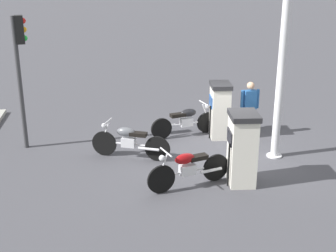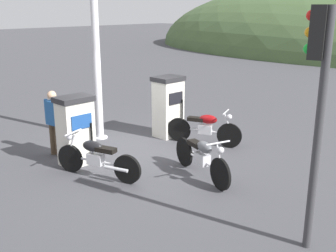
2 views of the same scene
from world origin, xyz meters
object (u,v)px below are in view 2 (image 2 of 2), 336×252
at_px(motorcycle_far_pump, 205,127).
at_px(motorcycle_near_pump, 96,158).
at_px(fuel_pump_near, 76,130).
at_px(motorcycle_extra, 202,156).
at_px(attendant_person, 54,119).
at_px(fuel_pump_far, 168,106).
at_px(canopy_support_pole, 97,62).
at_px(roadside_traffic_light, 317,89).

bearing_deg(motorcycle_far_pump, motorcycle_near_pump, -94.50).
distance_m(fuel_pump_near, motorcycle_extra, 2.98).
relative_size(fuel_pump_near, motorcycle_near_pump, 0.81).
bearing_deg(motorcycle_far_pump, attendant_person, -123.35).
xyz_separation_m(fuel_pump_near, fuel_pump_far, (-0.00, 3.03, 0.05)).
height_order(fuel_pump_far, canopy_support_pole, canopy_support_pole).
xyz_separation_m(fuel_pump_near, motorcycle_near_pump, (0.97, -0.15, -0.37)).
distance_m(fuel_pump_far, motorcycle_extra, 3.08).
xyz_separation_m(motorcycle_extra, canopy_support_pole, (-3.81, 0.13, 1.63)).
relative_size(fuel_pump_near, motorcycle_extra, 0.79).
xyz_separation_m(motorcycle_far_pump, attendant_person, (-2.11, -3.21, 0.45)).
bearing_deg(fuel_pump_near, roadside_traffic_light, 5.19).
xyz_separation_m(roadside_traffic_light, canopy_support_pole, (-6.60, 1.06, -0.33)).
height_order(attendant_person, roadside_traffic_light, roadside_traffic_light).
xyz_separation_m(attendant_person, canopy_support_pole, (-0.34, 1.60, 1.19)).
bearing_deg(attendant_person, motorcycle_extra, 22.96).
relative_size(motorcycle_near_pump, canopy_support_pole, 0.46).
height_order(motorcycle_extra, roadside_traffic_light, roadside_traffic_light).
bearing_deg(fuel_pump_far, roadside_traffic_light, -25.30).
height_order(motorcycle_near_pump, motorcycle_extra, motorcycle_extra).
xyz_separation_m(motorcycle_near_pump, motorcycle_extra, (1.62, 1.58, 0.03)).
xyz_separation_m(motorcycle_near_pump, roadside_traffic_light, (4.41, 0.64, 2.00)).
height_order(fuel_pump_near, motorcycle_near_pump, fuel_pump_near).
xyz_separation_m(fuel_pump_far, roadside_traffic_light, (5.38, -2.54, 1.59)).
bearing_deg(motorcycle_far_pump, motorcycle_extra, -52.01).
height_order(fuel_pump_near, canopy_support_pole, canopy_support_pole).
xyz_separation_m(motorcycle_far_pump, motorcycle_extra, (1.36, -1.74, 0.00)).
relative_size(attendant_person, roadside_traffic_light, 0.45).
bearing_deg(canopy_support_pole, fuel_pump_far, 50.53).
xyz_separation_m(motorcycle_near_pump, attendant_person, (-1.85, 0.11, 0.48)).
bearing_deg(attendant_person, motorcycle_near_pump, -3.28).
distance_m(motorcycle_near_pump, canopy_support_pole, 3.24).
bearing_deg(motorcycle_extra, fuel_pump_far, 148.17).
height_order(motorcycle_near_pump, motorcycle_far_pump, motorcycle_far_pump).
bearing_deg(roadside_traffic_light, fuel_pump_near, -174.81).
height_order(fuel_pump_near, fuel_pump_far, fuel_pump_far).
distance_m(fuel_pump_far, motorcycle_near_pump, 3.36).
relative_size(motorcycle_far_pump, roadside_traffic_light, 0.54).
distance_m(motorcycle_far_pump, canopy_support_pole, 3.36).
relative_size(roadside_traffic_light, canopy_support_pole, 0.81).
xyz_separation_m(fuel_pump_near, roadside_traffic_light, (5.38, 0.49, 1.63)).
bearing_deg(motorcycle_extra, fuel_pump_near, -151.22).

